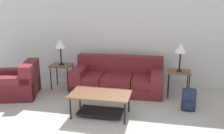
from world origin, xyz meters
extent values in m
cube|color=silver|center=(0.00, 3.96, 1.30)|extent=(8.97, 0.06, 2.60)
cube|color=maroon|center=(-0.17, 3.21, 0.11)|extent=(2.18, 1.06, 0.22)
cube|color=maroon|center=(-0.89, 3.17, 0.32)|extent=(0.72, 0.91, 0.20)
cube|color=maroon|center=(-0.17, 3.19, 0.32)|extent=(0.72, 0.91, 0.20)
cube|color=maroon|center=(0.55, 3.22, 0.32)|extent=(0.72, 0.91, 0.20)
cube|color=maroon|center=(-0.18, 3.58, 0.62)|extent=(2.16, 0.32, 0.40)
cube|color=maroon|center=(-1.11, 3.19, 0.29)|extent=(0.31, 1.00, 0.58)
cube|color=maroon|center=(0.77, 3.24, 0.29)|extent=(0.31, 1.00, 0.58)
cube|color=maroon|center=(-2.48, 2.45, 0.20)|extent=(1.26, 1.19, 0.40)
cube|color=maroon|center=(-2.11, 2.55, 0.60)|extent=(0.51, 0.98, 0.40)
cube|color=maroon|center=(-2.58, 2.77, 0.28)|extent=(1.07, 0.54, 0.56)
cube|color=maroon|center=(-2.39, 2.12, 0.28)|extent=(1.07, 0.54, 0.56)
cube|color=brown|center=(-0.25, 1.85, 0.44)|extent=(1.15, 0.66, 0.04)
cylinder|color=black|center=(-0.77, 1.58, 0.21)|extent=(0.03, 0.03, 0.42)
cylinder|color=black|center=(0.26, 1.58, 0.21)|extent=(0.03, 0.03, 0.42)
cylinder|color=black|center=(-0.77, 2.12, 0.21)|extent=(0.03, 0.03, 0.42)
cylinder|color=black|center=(0.26, 2.12, 0.21)|extent=(0.03, 0.03, 0.42)
cube|color=black|center=(-0.25, 1.85, 0.08)|extent=(0.86, 0.46, 0.02)
cube|color=brown|center=(-1.60, 3.18, 0.60)|extent=(0.52, 0.45, 0.03)
cylinder|color=black|center=(-1.82, 3.00, 0.29)|extent=(0.03, 0.03, 0.58)
cylinder|color=black|center=(-1.38, 3.00, 0.29)|extent=(0.03, 0.03, 0.58)
cylinder|color=black|center=(-1.82, 3.37, 0.29)|extent=(0.03, 0.03, 0.58)
cylinder|color=black|center=(-1.38, 3.37, 0.29)|extent=(0.03, 0.03, 0.58)
cube|color=brown|center=(1.26, 3.18, 0.60)|extent=(0.52, 0.45, 0.03)
cylinder|color=black|center=(1.04, 3.00, 0.29)|extent=(0.03, 0.03, 0.58)
cylinder|color=black|center=(1.48, 3.00, 0.29)|extent=(0.03, 0.03, 0.58)
cylinder|color=black|center=(1.04, 3.37, 0.29)|extent=(0.03, 0.03, 0.58)
cylinder|color=black|center=(1.48, 3.37, 0.29)|extent=(0.03, 0.03, 0.58)
cylinder|color=black|center=(-1.60, 3.18, 0.62)|extent=(0.14, 0.14, 0.02)
cylinder|color=black|center=(-1.60, 3.18, 0.83)|extent=(0.04, 0.04, 0.41)
cone|color=white|center=(-1.60, 3.18, 1.14)|extent=(0.26, 0.26, 0.22)
cylinder|color=black|center=(1.26, 3.18, 0.62)|extent=(0.14, 0.14, 0.02)
cylinder|color=black|center=(1.26, 3.18, 0.83)|extent=(0.04, 0.04, 0.41)
cone|color=white|center=(1.26, 3.18, 1.14)|extent=(0.26, 0.26, 0.22)
cube|color=#1E2847|center=(1.44, 2.47, 0.22)|extent=(0.27, 0.18, 0.44)
cube|color=#1E2847|center=(1.44, 2.36, 0.13)|extent=(0.20, 0.05, 0.17)
cylinder|color=#1E2847|center=(1.36, 2.58, 0.24)|extent=(0.02, 0.02, 0.33)
cylinder|color=#1E2847|center=(1.51, 2.58, 0.24)|extent=(0.02, 0.02, 0.33)
camera|label=1|loc=(0.87, -2.45, 2.19)|focal=40.00mm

